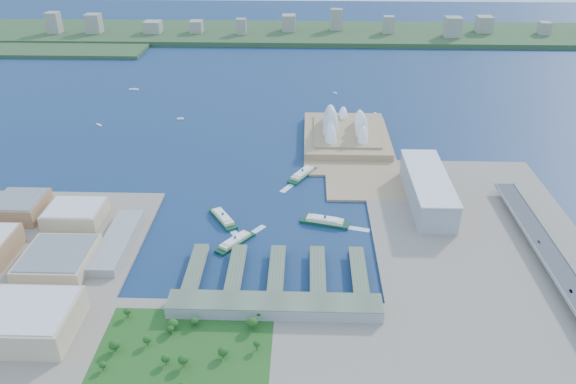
{
  "coord_description": "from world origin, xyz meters",
  "views": [
    {
      "loc": [
        40.97,
        -541.63,
        353.64
      ],
      "look_at": [
        20.75,
        71.4,
        18.0
      ],
      "focal_mm": 35.0,
      "sensor_mm": 36.0,
      "label": 1
    }
  ],
  "objects_px": {
    "ferry_b": "(303,173)",
    "car_c": "(539,242)",
    "ferry_d": "(325,220)",
    "opera_house": "(346,121)",
    "ferry_a": "(223,217)",
    "ferry_c": "(235,240)",
    "toaster_building": "(427,189)",
    "car_b": "(571,291)"
  },
  "relations": [
    {
      "from": "toaster_building",
      "to": "ferry_c",
      "type": "relative_size",
      "value": 2.9
    },
    {
      "from": "ferry_d",
      "to": "toaster_building",
      "type": "bearing_deg",
      "value": -53.09
    },
    {
      "from": "ferry_b",
      "to": "ferry_c",
      "type": "bearing_deg",
      "value": -83.53
    },
    {
      "from": "ferry_c",
      "to": "ferry_d",
      "type": "relative_size",
      "value": 0.92
    },
    {
      "from": "toaster_building",
      "to": "ferry_b",
      "type": "relative_size",
      "value": 2.67
    },
    {
      "from": "ferry_a",
      "to": "car_c",
      "type": "relative_size",
      "value": 11.3
    },
    {
      "from": "car_c",
      "to": "ferry_c",
      "type": "bearing_deg",
      "value": 178.67
    },
    {
      "from": "ferry_a",
      "to": "ferry_c",
      "type": "height_order",
      "value": "ferry_a"
    },
    {
      "from": "opera_house",
      "to": "ferry_b",
      "type": "distance_m",
      "value": 148.56
    },
    {
      "from": "ferry_c",
      "to": "toaster_building",
      "type": "bearing_deg",
      "value": -120.09
    },
    {
      "from": "ferry_d",
      "to": "car_b",
      "type": "bearing_deg",
      "value": -106.44
    },
    {
      "from": "ferry_a",
      "to": "ferry_b",
      "type": "xyz_separation_m",
      "value": [
        94.42,
        119.1,
        0.3
      ]
    },
    {
      "from": "car_b",
      "to": "car_c",
      "type": "distance_m",
      "value": 84.03
    },
    {
      "from": "car_b",
      "to": "car_c",
      "type": "xyz_separation_m",
      "value": [
        0.0,
        84.03,
        -0.02
      ]
    },
    {
      "from": "opera_house",
      "to": "ferry_a",
      "type": "relative_size",
      "value": 3.29
    },
    {
      "from": "ferry_b",
      "to": "opera_house",
      "type": "bearing_deg",
      "value": 92.85
    },
    {
      "from": "ferry_b",
      "to": "ferry_c",
      "type": "xyz_separation_m",
      "value": [
        -73.72,
        -169.29,
        -0.43
      ]
    },
    {
      "from": "toaster_building",
      "to": "ferry_d",
      "type": "xyz_separation_m",
      "value": [
        -128.92,
        -53.09,
        -15.01
      ]
    },
    {
      "from": "toaster_building",
      "to": "ferry_a",
      "type": "xyz_separation_m",
      "value": [
        -251.13,
        -49.16,
        -15.32
      ]
    },
    {
      "from": "ferry_b",
      "to": "ferry_d",
      "type": "height_order",
      "value": "ferry_d"
    },
    {
      "from": "opera_house",
      "to": "car_b",
      "type": "bearing_deg",
      "value": -63.97
    },
    {
      "from": "ferry_b",
      "to": "car_c",
      "type": "height_order",
      "value": "car_c"
    },
    {
      "from": "ferry_a",
      "to": "car_b",
      "type": "distance_m",
      "value": 379.78
    },
    {
      "from": "opera_house",
      "to": "car_c",
      "type": "xyz_separation_m",
      "value": [
        191.0,
        -307.03,
        -16.45
      ]
    },
    {
      "from": "toaster_building",
      "to": "ferry_c",
      "type": "bearing_deg",
      "value": -156.67
    },
    {
      "from": "toaster_building",
      "to": "ferry_b",
      "type": "xyz_separation_m",
      "value": [
        -156.7,
        69.93,
        -15.02
      ]
    },
    {
      "from": "car_b",
      "to": "ferry_c",
      "type": "bearing_deg",
      "value": 164.53
    },
    {
      "from": "ferry_b",
      "to": "ferry_c",
      "type": "height_order",
      "value": "ferry_b"
    },
    {
      "from": "opera_house",
      "to": "car_c",
      "type": "relative_size",
      "value": 37.14
    },
    {
      "from": "car_b",
      "to": "car_c",
      "type": "relative_size",
      "value": 0.91
    },
    {
      "from": "toaster_building",
      "to": "car_b",
      "type": "xyz_separation_m",
      "value": [
        101.0,
        -191.06,
        -4.93
      ]
    },
    {
      "from": "ferry_b",
      "to": "ferry_d",
      "type": "bearing_deg",
      "value": -47.27
    },
    {
      "from": "ferry_c",
      "to": "car_b",
      "type": "height_order",
      "value": "car_b"
    },
    {
      "from": "toaster_building",
      "to": "ferry_d",
      "type": "bearing_deg",
      "value": -157.62
    },
    {
      "from": "opera_house",
      "to": "ferry_d",
      "type": "height_order",
      "value": "opera_house"
    },
    {
      "from": "opera_house",
      "to": "toaster_building",
      "type": "bearing_deg",
      "value": -65.77
    },
    {
      "from": "ferry_b",
      "to": "car_c",
      "type": "distance_m",
      "value": 312.78
    },
    {
      "from": "opera_house",
      "to": "ferry_c",
      "type": "height_order",
      "value": "opera_house"
    },
    {
      "from": "car_b",
      "to": "car_c",
      "type": "bearing_deg",
      "value": 90.0
    },
    {
      "from": "ferry_b",
      "to": "ferry_c",
      "type": "relative_size",
      "value": 1.09
    },
    {
      "from": "ferry_d",
      "to": "car_b",
      "type": "height_order",
      "value": "car_b"
    },
    {
      "from": "ferry_c",
      "to": "car_c",
      "type": "height_order",
      "value": "car_c"
    }
  ]
}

